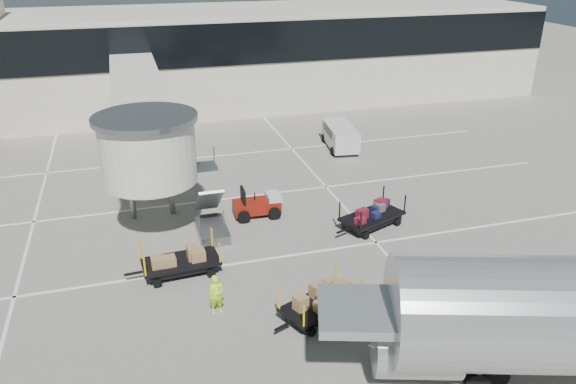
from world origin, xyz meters
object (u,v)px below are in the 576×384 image
suitcase_cart (373,216)px  box_cart_near (319,302)px  box_cart_far (183,262)px  ground_worker (216,294)px  baggage_tug (258,205)px  minivan (340,134)px

suitcase_cart → box_cart_near: 8.03m
box_cart_far → ground_worker: bearing=-77.7°
baggage_tug → suitcase_cart: size_ratio=0.62×
suitcase_cart → box_cart_far: bearing=168.1°
suitcase_cart → ground_worker: bearing=-172.7°
suitcase_cart → minivan: size_ratio=0.91×
baggage_tug → box_cart_far: 6.40m
baggage_tug → box_cart_far: baggage_tug is taller
baggage_tug → ground_worker: 8.55m
baggage_tug → minivan: (8.02, 8.84, 0.38)m
box_cart_near → minivan: minivan is taller
ground_worker → minivan: bearing=56.4°
box_cart_near → ground_worker: 3.95m
suitcase_cart → minivan: minivan is taller
box_cart_near → minivan: (7.83, 17.95, 0.35)m
ground_worker → minivan: size_ratio=0.37×
suitcase_cart → ground_worker: 10.07m
baggage_tug → ground_worker: bearing=-112.9°
baggage_tug → suitcase_cart: (5.26, -2.88, -0.02)m
baggage_tug → minivan: 11.94m
suitcase_cart → box_cart_near: suitcase_cart is taller
ground_worker → baggage_tug: bearing=66.8°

